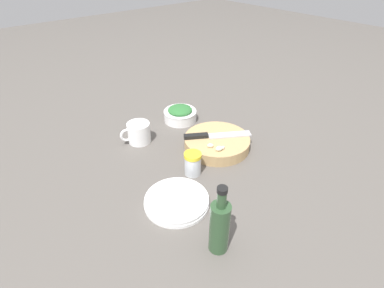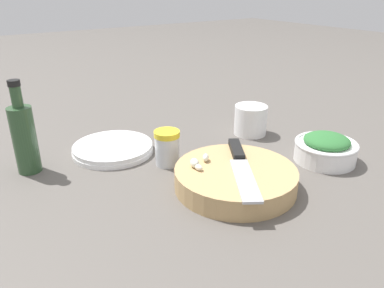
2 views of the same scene
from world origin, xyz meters
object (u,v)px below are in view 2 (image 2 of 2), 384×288
at_px(chef_knife, 241,164).
at_px(coffee_mug, 250,120).
at_px(herb_bowl, 326,148).
at_px(oil_bottle, 24,137).
at_px(cutting_board, 235,178).
at_px(plate_stack, 113,149).
at_px(spice_jar, 167,148).
at_px(garlic_cloves, 199,162).

height_order(chef_knife, coffee_mug, coffee_mug).
relative_size(herb_bowl, oil_bottle, 0.70).
xyz_separation_m(herb_bowl, coffee_mug, (-0.03, 0.21, 0.01)).
height_order(cutting_board, herb_bowl, herb_bowl).
xyz_separation_m(coffee_mug, plate_stack, (-0.34, 0.09, -0.03)).
height_order(cutting_board, spice_jar, spice_jar).
xyz_separation_m(chef_knife, garlic_cloves, (-0.07, 0.05, 0.00)).
distance_m(garlic_cloves, spice_jar, 0.11).
bearing_deg(plate_stack, chef_knife, -62.44).
bearing_deg(oil_bottle, spice_jar, -28.10).
distance_m(chef_knife, oil_bottle, 0.44).
bearing_deg(cutting_board, garlic_cloves, 135.73).
xyz_separation_m(plate_stack, oil_bottle, (-0.18, 0.01, 0.07)).
height_order(chef_knife, oil_bottle, oil_bottle).
xyz_separation_m(cutting_board, coffee_mug, (0.21, 0.19, 0.02)).
bearing_deg(coffee_mug, garlic_cloves, -151.73).
xyz_separation_m(chef_knife, spice_jar, (-0.07, 0.16, -0.01)).
height_order(garlic_cloves, oil_bottle, oil_bottle).
distance_m(cutting_board, coffee_mug, 0.29).
bearing_deg(cutting_board, chef_knife, 14.46).
relative_size(coffee_mug, plate_stack, 0.60).
relative_size(coffee_mug, oil_bottle, 0.57).
xyz_separation_m(cutting_board, spice_jar, (-0.05, 0.16, 0.02)).
height_order(coffee_mug, oil_bottle, oil_bottle).
height_order(herb_bowl, coffee_mug, coffee_mug).
bearing_deg(chef_knife, plate_stack, -30.31).
height_order(garlic_cloves, plate_stack, garlic_cloves).
relative_size(chef_knife, coffee_mug, 1.96).
bearing_deg(garlic_cloves, spice_jar, 91.89).
relative_size(cutting_board, chef_knife, 1.07).
distance_m(herb_bowl, oil_bottle, 0.64).
xyz_separation_m(cutting_board, garlic_cloves, (-0.05, 0.05, 0.03)).
relative_size(spice_jar, coffee_mug, 0.69).
relative_size(cutting_board, oil_bottle, 1.20).
bearing_deg(chef_knife, coffee_mug, -104.19).
bearing_deg(coffee_mug, spice_jar, -173.23).
relative_size(cutting_board, coffee_mug, 2.11).
relative_size(garlic_cloves, herb_bowl, 0.42).
height_order(cutting_board, chef_knife, chef_knife).
xyz_separation_m(chef_knife, plate_stack, (-0.15, 0.28, -0.04)).
relative_size(cutting_board, herb_bowl, 1.73).
distance_m(chef_knife, coffee_mug, 0.27).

